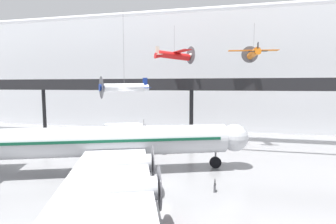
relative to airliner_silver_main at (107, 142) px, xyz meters
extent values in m
plane|color=gray|center=(6.07, -1.75, -3.37)|extent=(260.00, 260.00, 0.00)
cube|color=silver|center=(6.07, 30.24, 8.85)|extent=(140.00, 3.00, 24.43)
cube|color=black|center=(6.07, 19.94, 5.58)|extent=(110.00, 3.20, 0.90)
cube|color=black|center=(6.07, 18.40, 6.58)|extent=(110.00, 0.12, 1.10)
cylinder|color=black|center=(-24.18, 20.90, 0.88)|extent=(0.70, 0.70, 8.50)
cylinder|color=black|center=(6.07, 20.90, 0.88)|extent=(0.70, 0.70, 8.50)
cylinder|color=silver|center=(6.07, 9.77, 15.72)|extent=(120.00, 0.60, 0.60)
cylinder|color=#B7BABF|center=(0.09, 0.03, 0.08)|extent=(25.01, 12.01, 3.16)
sphere|color=#B7BABF|center=(13.25, 5.02, 0.08)|extent=(3.09, 3.09, 3.09)
cube|color=#0F4C33|center=(0.09, 0.03, 0.39)|extent=(23.37, 11.44, 0.28)
cube|color=#B7BABF|center=(-2.53, 9.47, -0.63)|extent=(11.35, 17.39, 0.28)
cube|color=#B7BABF|center=(4.38, -8.77, -0.63)|extent=(11.35, 17.39, 0.28)
cylinder|color=#B7BABF|center=(0.41, 6.74, -0.58)|extent=(3.32, 2.47, 1.52)
cylinder|color=#4C4C51|center=(1.94, 7.32, -0.58)|extent=(1.08, 2.71, 2.88)
cylinder|color=#B7BABF|center=(-1.56, 11.93, -0.58)|extent=(3.32, 2.47, 1.52)
cylinder|color=#4C4C51|center=(-0.03, 12.51, -0.58)|extent=(1.08, 2.71, 2.88)
cylinder|color=#B7BABF|center=(4.77, -4.77, -0.58)|extent=(3.32, 2.47, 1.52)
cylinder|color=#4C4C51|center=(6.30, -4.19, -0.58)|extent=(1.08, 2.71, 2.88)
cylinder|color=#B7BABF|center=(6.74, -9.97, -0.58)|extent=(3.32, 2.47, 1.52)
cylinder|color=#4C4C51|center=(8.27, -9.39, -0.58)|extent=(1.08, 2.71, 2.88)
cylinder|color=#4C4C51|center=(11.21, 4.25, -2.11)|extent=(0.20, 0.20, 1.21)
cylinder|color=black|center=(11.21, 4.25, -2.72)|extent=(1.35, 0.82, 1.30)
cylinder|color=#4C4C51|center=(-0.53, 2.50, -2.11)|extent=(0.20, 0.20, 1.21)
cylinder|color=black|center=(-0.53, 2.50, -2.72)|extent=(1.35, 0.82, 1.30)
cylinder|color=#4C4C51|center=(1.26, -2.22, -2.11)|extent=(0.20, 0.20, 1.21)
cylinder|color=black|center=(1.26, -2.22, -2.72)|extent=(1.35, 0.82, 1.30)
cylinder|color=red|center=(3.85, 16.53, 10.72)|extent=(4.95, 4.11, 1.48)
cone|color=silver|center=(6.07, 18.21, 10.92)|extent=(1.30, 1.32, 0.99)
cylinder|color=#4C4C51|center=(6.22, 18.32, 10.93)|extent=(1.75, 2.31, 2.86)
cone|color=red|center=(1.78, 14.97, 10.54)|extent=(1.75, 1.64, 1.03)
cube|color=red|center=(4.11, 16.72, 11.24)|extent=(5.86, 7.18, 0.10)
cube|color=silver|center=(1.53, 14.78, 11.38)|extent=(0.55, 0.44, 1.32)
cube|color=silver|center=(1.53, 14.78, 10.72)|extent=(2.24, 2.67, 0.06)
cylinder|color=slate|center=(3.85, 16.53, 13.34)|extent=(0.04, 0.04, 4.15)
cylinder|color=silver|center=(-0.37, 5.85, 5.71)|extent=(4.68, 3.99, 1.11)
cone|color=navy|center=(-2.48, 4.19, 5.73)|extent=(1.25, 1.27, 0.95)
cylinder|color=#4C4C51|center=(-2.62, 4.08, 5.73)|extent=(1.73, 2.19, 2.75)
cone|color=silver|center=(1.59, 7.38, 5.68)|extent=(1.64, 1.56, 0.91)
cube|color=silver|center=(-0.62, 5.65, 5.39)|extent=(5.75, 6.84, 0.10)
cube|color=navy|center=(1.83, 7.58, 6.34)|extent=(0.53, 0.43, 1.27)
cube|color=navy|center=(1.83, 7.58, 5.71)|extent=(2.19, 2.55, 0.06)
cylinder|color=slate|center=(-0.37, 5.85, 10.73)|extent=(0.04, 0.04, 8.98)
cylinder|color=orange|center=(16.05, 17.69, 10.88)|extent=(1.67, 5.13, 1.33)
cone|color=black|center=(15.72, 20.28, 11.03)|extent=(1.03, 0.94, 0.93)
cylinder|color=#4C4C51|center=(15.69, 20.46, 11.04)|extent=(2.67, 0.39, 2.69)
cone|color=orange|center=(16.37, 15.27, 10.73)|extent=(1.05, 1.49, 0.96)
cube|color=orange|center=(16.01, 17.99, 11.37)|extent=(7.63, 2.18, 0.10)
cube|color=black|center=(16.41, 14.97, 11.50)|extent=(0.14, 0.61, 1.24)
cube|color=black|center=(16.41, 14.97, 10.88)|extent=(2.74, 0.95, 0.06)
cylinder|color=slate|center=(16.05, 17.69, 13.40)|extent=(0.04, 0.04, 4.03)
cube|color=#4C4C51|center=(11.49, -2.53, -3.02)|extent=(0.19, 0.41, 0.70)
cube|color=#232326|center=(11.49, -2.53, -2.49)|extent=(0.09, 0.78, 0.73)
camera|label=1|loc=(12.52, -25.17, 6.00)|focal=28.00mm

